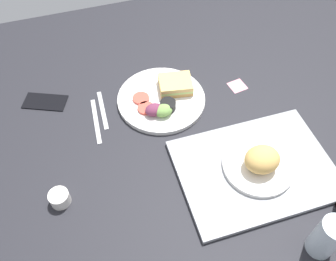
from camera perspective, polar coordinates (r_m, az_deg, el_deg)
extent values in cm
cube|color=black|center=(115.94, 0.49, -0.30)|extent=(190.00, 150.00, 3.00)
cube|color=gray|center=(108.55, 13.73, -5.92)|extent=(45.36, 33.49, 1.60)
cylinder|color=white|center=(107.56, 14.19, -5.41)|extent=(20.83, 20.83, 1.40)
ellipsoid|color=tan|center=(103.84, 14.81, -4.48)|extent=(10.25, 8.85, 6.99)
cylinder|color=white|center=(122.15, -1.09, 5.00)|extent=(29.81, 29.81, 1.60)
cube|color=tan|center=(124.08, 1.19, 6.95)|extent=(12.38, 10.75, 1.40)
cube|color=#B2C66B|center=(123.23, 1.20, 7.35)|extent=(12.37, 10.74, 1.00)
cube|color=#DBB266|center=(122.38, 1.20, 7.74)|extent=(12.41, 10.79, 1.40)
cylinder|color=#D14738|center=(121.17, -4.35, 5.15)|extent=(5.60, 5.60, 0.80)
cylinder|color=#D14738|center=(118.10, -3.54, 3.58)|extent=(5.60, 5.60, 0.80)
cylinder|color=black|center=(117.25, 0.00, 4.05)|extent=(5.20, 5.20, 3.00)
cylinder|color=#EFEACC|center=(116.43, 0.00, 4.41)|extent=(4.26, 4.26, 0.60)
ellipsoid|color=#729E4C|center=(115.37, -0.77, 3.21)|extent=(6.00, 4.80, 3.60)
ellipsoid|color=#6B2D47|center=(115.65, -2.22, 3.33)|extent=(6.00, 4.80, 3.60)
cylinder|color=silver|center=(97.91, 24.08, -15.32)|extent=(6.79, 6.79, 13.36)
cylinder|color=silver|center=(103.82, -16.92, -10.30)|extent=(5.60, 5.60, 4.00)
cube|color=#B7B7BC|center=(121.75, -10.41, 3.28)|extent=(2.16, 17.05, 0.50)
cube|color=#B7B7BC|center=(119.07, -11.44, 1.55)|extent=(2.63, 19.05, 0.50)
cube|color=black|center=(129.07, -19.06, 4.42)|extent=(16.08, 12.38, 0.80)
cube|color=pink|center=(129.98, 11.02, 7.02)|extent=(6.37, 6.37, 0.12)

